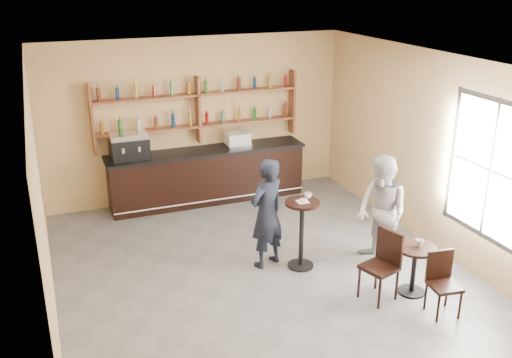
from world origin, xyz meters
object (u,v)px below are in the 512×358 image
object	(u,v)px
espresso_machine	(129,146)
chair_west	(379,267)
pedestal_table	(301,235)
man_main	(267,213)
bar_counter	(207,175)
cafe_table	(414,270)
patron_second	(381,212)
pastry_case	(237,139)
chair_south	(445,285)

from	to	relation	value
espresso_machine	chair_west	distance (m)	5.17
pedestal_table	man_main	size ratio (longest dim) A/B	0.63
bar_counter	cafe_table	size ratio (longest dim) A/B	5.35
espresso_machine	patron_second	world-z (taller)	patron_second
pastry_case	bar_counter	bearing A→B (deg)	177.10
pedestal_table	chair_west	distance (m)	1.37
espresso_machine	cafe_table	distance (m)	5.53
man_main	patron_second	bearing A→B (deg)	136.34
bar_counter	patron_second	world-z (taller)	patron_second
cafe_table	patron_second	size ratio (longest dim) A/B	0.41
bar_counter	patron_second	bearing A→B (deg)	-63.77
bar_counter	chair_south	world-z (taller)	bar_counter
man_main	patron_second	size ratio (longest dim) A/B	0.98
pastry_case	chair_west	distance (m)	4.45
chair_south	cafe_table	bearing A→B (deg)	102.11
espresso_machine	chair_south	world-z (taller)	espresso_machine
pastry_case	pedestal_table	xyz separation A→B (m)	(-0.07, -3.13, -0.66)
espresso_machine	chair_south	bearing A→B (deg)	-60.09
chair_south	patron_second	size ratio (longest dim) A/B	0.49
pedestal_table	chair_west	bearing A→B (deg)	-63.62
bar_counter	pastry_case	world-z (taller)	pastry_case
chair_south	bar_counter	bearing A→B (deg)	116.86
chair_south	patron_second	world-z (taller)	patron_second
patron_second	pedestal_table	bearing A→B (deg)	-112.89
man_main	cafe_table	bearing A→B (deg)	114.23
pedestal_table	cafe_table	world-z (taller)	pedestal_table
bar_counter	patron_second	xyz separation A→B (m)	(1.73, -3.51, 0.36)
cafe_table	chair_west	world-z (taller)	chair_west
espresso_machine	pastry_case	size ratio (longest dim) A/B	1.45
pastry_case	chair_south	world-z (taller)	pastry_case
chair_west	man_main	bearing A→B (deg)	-161.07
man_main	patron_second	world-z (taller)	patron_second
bar_counter	cafe_table	world-z (taller)	bar_counter
man_main	cafe_table	size ratio (longest dim) A/B	2.39
man_main	chair_south	xyz separation A→B (m)	(1.68, -2.13, -0.44)
man_main	cafe_table	world-z (taller)	man_main
man_main	chair_west	distance (m)	1.87
espresso_machine	chair_west	xyz separation A→B (m)	(2.66, -4.36, -0.80)
cafe_table	chair_south	size ratio (longest dim) A/B	0.84
bar_counter	chair_south	distance (m)	5.32
bar_counter	pedestal_table	world-z (taller)	pedestal_table
pedestal_table	pastry_case	bearing A→B (deg)	88.64
patron_second	cafe_table	bearing A→B (deg)	-5.17
bar_counter	chair_west	distance (m)	4.52
pedestal_table	chair_south	xyz separation A→B (m)	(1.21, -1.88, -0.11)
bar_counter	pedestal_table	distance (m)	3.18
cafe_table	espresso_machine	bearing A→B (deg)	126.03
chair_west	patron_second	world-z (taller)	patron_second
pedestal_table	cafe_table	xyz separation A→B (m)	(1.16, -1.28, -0.18)
bar_counter	chair_south	size ratio (longest dim) A/B	4.47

